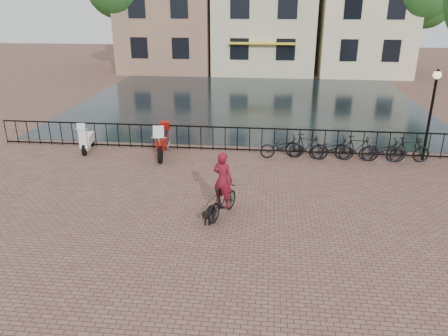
# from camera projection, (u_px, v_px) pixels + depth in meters

# --- Properties ---
(ground) EXTENTS (100.00, 100.00, 0.00)m
(ground) POSITION_uv_depth(u_px,v_px,m) (211.00, 259.00, 10.53)
(ground) COLOR brown
(ground) RESTS_ON ground
(canal_water) EXTENTS (20.00, 20.00, 0.00)m
(canal_water) POSITION_uv_depth(u_px,v_px,m) (249.00, 101.00, 26.54)
(canal_water) COLOR black
(canal_water) RESTS_ON ground
(railing) EXTENTS (20.00, 0.05, 1.02)m
(railing) POSITION_uv_depth(u_px,v_px,m) (237.00, 139.00, 17.75)
(railing) COLOR black
(railing) RESTS_ON ground
(lamp_post) EXTENTS (0.30, 0.30, 3.45)m
(lamp_post) POSITION_uv_depth(u_px,v_px,m) (433.00, 100.00, 15.97)
(lamp_post) COLOR black
(lamp_post) RESTS_ON ground
(cyclist) EXTENTS (1.07, 1.72, 2.28)m
(cyclist) POSITION_uv_depth(u_px,v_px,m) (223.00, 189.00, 12.30)
(cyclist) COLOR black
(cyclist) RESTS_ON ground
(dog) EXTENTS (0.38, 0.78, 0.51)m
(dog) POSITION_uv_depth(u_px,v_px,m) (209.00, 214.00, 12.17)
(dog) COLOR black
(dog) RESTS_ON ground
(motorcycle) EXTENTS (0.73, 2.18, 1.53)m
(motorcycle) POSITION_uv_depth(u_px,v_px,m) (163.00, 137.00, 17.12)
(motorcycle) COLOR #97100B
(motorcycle) RESTS_ON ground
(scooter) EXTENTS (0.62, 1.52, 1.37)m
(scooter) POSITION_uv_depth(u_px,v_px,m) (87.00, 135.00, 17.74)
(scooter) COLOR silver
(scooter) RESTS_ON ground
(parked_bike_0) EXTENTS (1.79, 0.86, 0.90)m
(parked_bike_0) POSITION_uv_depth(u_px,v_px,m) (282.00, 147.00, 17.03)
(parked_bike_0) COLOR black
(parked_bike_0) RESTS_ON ground
(parked_bike_1) EXTENTS (1.72, 0.71, 1.00)m
(parked_bike_1) POSITION_uv_depth(u_px,v_px,m) (307.00, 146.00, 16.92)
(parked_bike_1) COLOR black
(parked_bike_1) RESTS_ON ground
(parked_bike_2) EXTENTS (1.74, 0.66, 0.90)m
(parked_bike_2) POSITION_uv_depth(u_px,v_px,m) (331.00, 149.00, 16.84)
(parked_bike_2) COLOR black
(parked_bike_2) RESTS_ON ground
(parked_bike_3) EXTENTS (1.69, 0.57, 1.00)m
(parked_bike_3) POSITION_uv_depth(u_px,v_px,m) (357.00, 148.00, 16.73)
(parked_bike_3) COLOR black
(parked_bike_3) RESTS_ON ground
(parked_bike_4) EXTENTS (1.72, 0.62, 0.90)m
(parked_bike_4) POSITION_uv_depth(u_px,v_px,m) (382.00, 150.00, 16.65)
(parked_bike_4) COLOR black
(parked_bike_4) RESTS_ON ground
(parked_bike_5) EXTENTS (1.70, 0.62, 1.00)m
(parked_bike_5) POSITION_uv_depth(u_px,v_px,m) (408.00, 150.00, 16.54)
(parked_bike_5) COLOR black
(parked_bike_5) RESTS_ON ground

